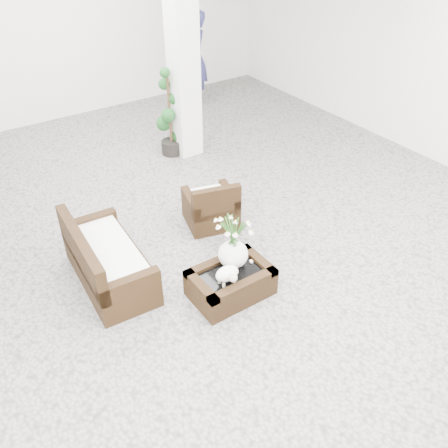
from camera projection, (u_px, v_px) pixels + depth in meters
ground at (220, 260)px, 6.08m from camera, size 11.00×11.00×0.00m
column at (183, 50)px, 7.49m from camera, size 0.40×0.40×3.50m
coffee_table at (231, 283)px, 5.50m from camera, size 0.90×0.60×0.31m
sheep_figurine at (227, 275)px, 5.22m from camera, size 0.28×0.23×0.21m
planter_narcissus at (233, 237)px, 5.29m from camera, size 0.44×0.44×0.80m
tealight at (251, 261)px, 5.55m from camera, size 0.04×0.04×0.03m
armchair at (210, 201)px, 6.55m from camera, size 0.79×0.78×0.70m
loveseat at (108, 254)px, 5.57m from camera, size 0.77×1.47×0.76m
topiary at (170, 113)px, 8.02m from camera, size 0.40×0.40×1.49m
shopper at (196, 59)px, 9.84m from camera, size 0.70×0.80×1.85m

